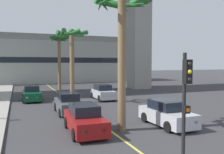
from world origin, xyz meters
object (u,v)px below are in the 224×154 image
object	(u,v)px
car_queue_fourth	(167,114)
traffic_light_median_near	(185,99)
car_queue_third	(103,92)
palm_tree_mid_median	(72,46)
car_queue_fifth	(85,120)
car_queue_second	(68,104)
car_queue_front	(32,94)
palm_tree_far_median	(121,21)
palm_tree_near_median	(59,48)

from	to	relation	value
car_queue_fourth	traffic_light_median_near	bearing A→B (deg)	-119.96
car_queue_third	palm_tree_mid_median	size ratio (longest dim) A/B	0.58
car_queue_fifth	car_queue_second	bearing A→B (deg)	87.85
car_queue_front	traffic_light_median_near	xyz separation A→B (m)	(3.63, -19.52, 1.99)
car_queue_second	car_queue_fourth	xyz separation A→B (m)	(4.89, -5.98, 0.00)
car_queue_front	car_queue_fourth	bearing A→B (deg)	-61.60
traffic_light_median_near	car_queue_front	bearing A→B (deg)	100.53
car_queue_fourth	car_queue_fifth	size ratio (longest dim) A/B	0.99
car_queue_third	car_queue_fifth	distance (m)	12.28
car_queue_second	traffic_light_median_near	world-z (taller)	traffic_light_median_near
car_queue_front	traffic_light_median_near	distance (m)	19.96
traffic_light_median_near	palm_tree_far_median	world-z (taller)	palm_tree_far_median
car_queue_third	palm_tree_near_median	world-z (taller)	palm_tree_near_median
car_queue_second	car_queue_front	bearing A→B (deg)	107.47
car_queue_front	car_queue_third	distance (m)	7.33
palm_tree_near_median	palm_tree_mid_median	bearing A→B (deg)	-93.50
palm_tree_near_median	car_queue_second	bearing A→B (deg)	-96.94
car_queue_front	car_queue_second	bearing A→B (deg)	-72.53
car_queue_front	palm_tree_near_median	size ratio (longest dim) A/B	0.53
car_queue_second	palm_tree_mid_median	bearing A→B (deg)	73.45
traffic_light_median_near	palm_tree_near_median	size ratio (longest dim) A/B	0.54
car_queue_fourth	car_queue_front	bearing A→B (deg)	118.40
car_queue_front	car_queue_fifth	bearing A→B (deg)	-80.73
car_queue_second	car_queue_fourth	bearing A→B (deg)	-50.69
car_queue_fifth	palm_tree_mid_median	size ratio (longest dim) A/B	0.59
car_queue_front	palm_tree_mid_median	distance (m)	6.74
car_queue_fifth	car_queue_front	bearing A→B (deg)	99.27
palm_tree_mid_median	palm_tree_far_median	world-z (taller)	palm_tree_far_median
car_queue_second	palm_tree_near_median	size ratio (longest dim) A/B	0.53
car_queue_second	car_queue_fifth	xyz separation A→B (m)	(-0.21, -5.53, 0.00)
palm_tree_far_median	car_queue_front	bearing A→B (deg)	107.36
car_queue_third	traffic_light_median_near	xyz separation A→B (m)	(-3.51, -17.85, 1.99)
car_queue_fourth	car_queue_fifth	xyz separation A→B (m)	(-5.10, 0.44, 0.00)
car_queue_front	car_queue_second	xyz separation A→B (m)	(2.31, -7.34, 0.00)
car_queue_front	car_queue_fifth	size ratio (longest dim) A/B	0.99
car_queue_second	car_queue_third	distance (m)	7.45
car_queue_front	palm_tree_far_median	distance (m)	14.97
car_queue_third	car_queue_front	bearing A→B (deg)	166.79
car_queue_front	car_queue_fifth	distance (m)	13.05
car_queue_fourth	palm_tree_mid_median	bearing A→B (deg)	109.68
car_queue_fourth	palm_tree_mid_median	distance (m)	11.83
car_queue_third	car_queue_fourth	world-z (taller)	same
car_queue_third	traffic_light_median_near	world-z (taller)	traffic_light_median_near
palm_tree_mid_median	palm_tree_far_median	xyz separation A→B (m)	(0.59, -10.16, 0.71)
car_queue_fourth	palm_tree_far_median	world-z (taller)	palm_tree_far_median
car_queue_front	palm_tree_mid_median	size ratio (longest dim) A/B	0.58
palm_tree_mid_median	traffic_light_median_near	bearing A→B (deg)	-89.77
palm_tree_near_median	traffic_light_median_near	bearing A→B (deg)	-91.36
car_queue_fifth	palm_tree_mid_median	bearing A→B (deg)	81.49
palm_tree_far_median	car_queue_fourth	bearing A→B (deg)	-0.50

